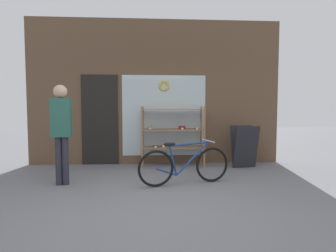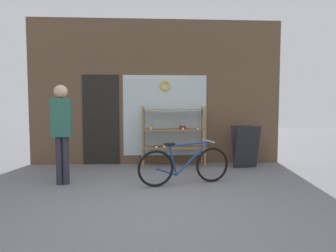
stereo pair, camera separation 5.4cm
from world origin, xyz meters
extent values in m
plane|color=slate|center=(0.00, 0.00, 0.00)|extent=(30.00, 30.00, 0.00)
cube|color=brown|center=(0.00, 2.86, 1.70)|extent=(5.94, 0.08, 3.40)
cube|color=silver|center=(0.20, 2.81, 1.15)|extent=(1.97, 0.02, 1.90)
cube|color=black|center=(-1.31, 2.80, 1.05)|extent=(0.84, 0.03, 2.10)
torus|color=gold|center=(0.20, 2.79, 1.85)|extent=(0.26, 0.06, 0.26)
cylinder|color=#8E6642|center=(-0.30, 2.29, 0.68)|extent=(0.04, 0.04, 1.36)
cylinder|color=#8E6642|center=(1.07, 2.29, 0.68)|extent=(0.04, 0.04, 1.36)
cylinder|color=#8E6642|center=(-0.30, 2.69, 0.68)|extent=(0.04, 0.04, 1.36)
cylinder|color=#8E6642|center=(1.07, 2.69, 0.68)|extent=(0.04, 0.04, 1.36)
cube|color=#8E6642|center=(0.38, 2.49, 0.44)|extent=(1.42, 0.45, 0.02)
cube|color=#8E6642|center=(0.38, 2.49, 0.84)|extent=(1.42, 0.45, 0.02)
cube|color=#8E6642|center=(0.38, 2.49, 1.29)|extent=(1.42, 0.45, 0.02)
torus|color=#4C2D1E|center=(-0.01, 2.42, 0.47)|extent=(0.15, 0.15, 0.04)
cube|color=white|center=(-0.01, 2.34, 0.47)|extent=(0.05, 0.00, 0.04)
ellipsoid|color=#AD7F4C|center=(-0.13, 2.54, 0.89)|extent=(0.11, 0.09, 0.07)
cube|color=white|center=(-0.13, 2.48, 0.87)|extent=(0.05, 0.00, 0.04)
ellipsoid|color=brown|center=(0.93, 2.48, 0.87)|extent=(0.07, 0.06, 0.05)
cube|color=white|center=(0.93, 2.44, 0.87)|extent=(0.05, 0.00, 0.04)
cylinder|color=maroon|center=(0.59, 2.50, 0.88)|extent=(0.16, 0.16, 0.07)
cube|color=white|center=(0.59, 2.41, 0.87)|extent=(0.05, 0.00, 0.04)
ellipsoid|color=tan|center=(0.17, 2.47, 0.48)|extent=(0.07, 0.06, 0.05)
cube|color=white|center=(0.17, 2.43, 0.47)|extent=(0.05, 0.00, 0.04)
torus|color=black|center=(-0.02, 0.90, 0.31)|extent=(0.61, 0.19, 0.62)
torus|color=black|center=(0.98, 1.15, 0.31)|extent=(0.61, 0.19, 0.62)
cylinder|color=navy|center=(0.62, 1.06, 0.45)|extent=(0.61, 0.18, 0.57)
cylinder|color=navy|center=(0.56, 1.05, 0.70)|extent=(0.71, 0.21, 0.07)
cylinder|color=navy|center=(0.27, 0.97, 0.43)|extent=(0.16, 0.07, 0.52)
cylinder|color=navy|center=(0.16, 0.95, 0.24)|extent=(0.37, 0.12, 0.17)
ellipsoid|color=black|center=(0.21, 0.96, 0.71)|extent=(0.24, 0.14, 0.06)
cylinder|color=#B2B2B7|center=(0.91, 1.13, 0.74)|extent=(0.14, 0.45, 0.02)
cube|color=#232328|center=(1.98, 2.17, 0.47)|extent=(0.56, 0.27, 0.93)
cube|color=#232328|center=(1.95, 2.35, 0.47)|extent=(0.56, 0.27, 0.93)
cylinder|color=#282833|center=(-1.68, 1.12, 0.41)|extent=(0.11, 0.11, 0.83)
cylinder|color=#282833|center=(-1.57, 1.13, 0.41)|extent=(0.11, 0.11, 0.83)
cube|color=#285B4C|center=(-1.63, 1.13, 1.16)|extent=(0.34, 0.21, 0.66)
sphere|color=tan|center=(-1.63, 1.13, 1.60)|extent=(0.22, 0.22, 0.22)
camera|label=1|loc=(-0.08, -3.41, 1.29)|focal=28.00mm
camera|label=2|loc=(-0.02, -3.41, 1.29)|focal=28.00mm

